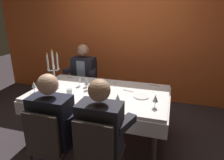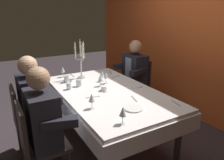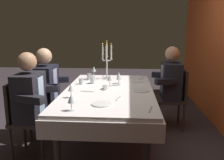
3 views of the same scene
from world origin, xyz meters
The scene contains 25 objects.
ground_plane centered at (0.00, 0.00, 0.00)m, with size 12.00×12.00×0.00m, color #362D31.
back_wall centered at (0.00, 1.66, 1.35)m, with size 6.00×0.12×2.70m, color orange.
dining_table centered at (0.00, 0.00, 0.62)m, with size 1.94×1.14×0.74m.
candelabra centered at (-0.66, -0.08, 1.00)m, with size 0.15×0.17×0.58m.
dinner_plate_0 centered at (0.04, 0.40, 0.75)m, with size 0.20×0.20×0.01m, color white.
dinner_plate_1 centered at (0.60, -0.02, 0.75)m, with size 0.20×0.20×0.01m, color white.
wine_glass_0 centered at (-0.25, 0.12, 0.85)m, with size 0.07×0.07×0.16m.
wine_glass_1 centered at (0.80, -0.28, 0.86)m, with size 0.07×0.07×0.16m.
wine_glass_2 centered at (-0.84, -0.31, 0.86)m, with size 0.07×0.07×0.16m.
wine_glass_3 centered at (-0.36, 0.11, 0.85)m, with size 0.07×0.07×0.16m.
wine_glass_4 centered at (0.37, -0.39, 0.85)m, with size 0.07×0.07×0.16m.
wine_glass_5 centered at (-0.19, 0.00, 0.86)m, with size 0.07×0.07×0.16m.
water_tumbler_0 centered at (-0.33, -0.25, 0.79)m, with size 0.08×0.08×0.09m, color silver.
water_tumbler_1 centered at (-0.58, -0.34, 0.79)m, with size 0.07×0.07×0.09m, color silver.
water_tumbler_2 centered at (-0.29, -0.40, 0.78)m, with size 0.06×0.06×0.08m, color silver.
coffee_cup_0 centered at (-0.02, -0.04, 0.77)m, with size 0.13×0.12×0.06m.
fork_0 centered at (0.72, 0.46, 0.74)m, with size 0.17×0.02×0.01m, color #B7B7BC.
spoon_1 centered at (-0.44, 0.38, 0.74)m, with size 0.17×0.02×0.01m, color #B7B7BC.
fork_2 centered at (0.39, 0.14, 0.74)m, with size 0.17×0.02×0.01m, color #B7B7BC.
knife_3 centered at (-0.70, 0.44, 0.74)m, with size 0.19×0.02×0.01m, color #B7B7BC.
fork_4 centered at (0.11, -0.25, 0.74)m, with size 0.17×0.02×0.01m, color #B7B7BC.
fork_5 centered at (-0.83, -0.16, 0.74)m, with size 0.17×0.02×0.01m, color #B7B7BC.
seated_diner_0 centered at (-0.64, 0.89, 0.74)m, with size 0.63×0.48×1.24m.
seated_diner_1 centered at (-0.20, -0.89, 0.74)m, with size 0.63×0.48×1.24m.
seated_diner_2 centered at (0.33, -0.89, 0.74)m, with size 0.63×0.48×1.24m.
Camera 2 is at (2.23, -1.22, 1.71)m, focal length 34.49 mm.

